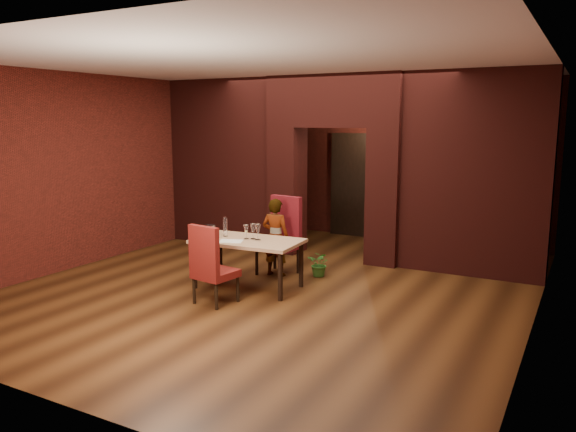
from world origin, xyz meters
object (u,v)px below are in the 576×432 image
at_px(chair_near, 215,264).
at_px(water_bottle, 225,226).
at_px(potted_plant, 320,264).
at_px(dining_table, 248,264).
at_px(chair_far, 277,236).
at_px(wine_glass_c, 258,232).
at_px(wine_bucket, 210,232).
at_px(person_seated, 276,237).
at_px(wine_glass_b, 253,231).
at_px(wine_glass_a, 246,232).

bearing_deg(chair_near, water_bottle, -55.03).
bearing_deg(potted_plant, dining_table, -122.95).
distance_m(chair_far, potted_plant, 0.80).
relative_size(wine_glass_c, potted_plant, 0.57).
height_order(chair_far, water_bottle, chair_far).
bearing_deg(dining_table, chair_far, 85.03).
bearing_deg(potted_plant, water_bottle, -137.42).
bearing_deg(wine_bucket, person_seated, 59.12).
xyz_separation_m(wine_glass_b, wine_bucket, (-0.59, -0.24, -0.02)).
xyz_separation_m(wine_glass_a, potted_plant, (0.71, 1.02, -0.62)).
bearing_deg(potted_plant, wine_glass_b, -122.52).
height_order(wine_glass_c, wine_bucket, wine_glass_c).
bearing_deg(dining_table, wine_glass_b, 47.23).
height_order(chair_near, wine_glass_a, chair_near).
bearing_deg(dining_table, water_bottle, 171.08).
height_order(wine_glass_a, wine_bucket, wine_glass_a).
bearing_deg(wine_glass_c, person_seated, 99.33).
relative_size(chair_near, wine_glass_b, 4.83).
bearing_deg(chair_near, chair_far, -82.17).
height_order(wine_glass_b, water_bottle, water_bottle).
relative_size(wine_glass_a, potted_plant, 0.51).
xyz_separation_m(chair_near, person_seated, (0.03, 1.56, 0.07)).
bearing_deg(chair_far, wine_glass_a, -86.28).
relative_size(chair_far, wine_glass_a, 5.97).
height_order(dining_table, wine_bucket, wine_bucket).
xyz_separation_m(wine_glass_b, water_bottle, (-0.47, -0.03, 0.04)).
xyz_separation_m(chair_far, potted_plant, (0.66, 0.20, -0.42)).
bearing_deg(water_bottle, chair_near, -63.58).
height_order(chair_far, potted_plant, chair_far).
bearing_deg(water_bottle, wine_glass_c, 0.48).
bearing_deg(wine_glass_b, wine_glass_a, -154.61).
distance_m(dining_table, wine_glass_c, 0.50).
bearing_deg(wine_glass_c, potted_plant, 62.16).
height_order(wine_glass_c, potted_plant, wine_glass_c).
relative_size(chair_far, wine_glass_b, 5.50).
bearing_deg(chair_far, wine_glass_b, -79.92).
bearing_deg(wine_bucket, wine_glass_c, 17.84).
xyz_separation_m(wine_glass_b, wine_glass_c, (0.09, -0.02, 0.00)).
height_order(person_seated, wine_glass_a, person_seated).
height_order(person_seated, wine_glass_b, person_seated).
distance_m(chair_near, water_bottle, 0.99).
bearing_deg(wine_bucket, water_bottle, 61.40).
height_order(person_seated, wine_bucket, person_seated).
bearing_deg(wine_bucket, chair_far, 61.62).
distance_m(dining_table, wine_bucket, 0.72).
height_order(chair_far, chair_near, chair_far).
height_order(wine_glass_a, potted_plant, wine_glass_a).
distance_m(wine_bucket, water_bottle, 0.25).
xyz_separation_m(wine_glass_a, water_bottle, (-0.38, 0.02, 0.04)).
xyz_separation_m(dining_table, wine_glass_a, (-0.04, 0.02, 0.46)).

